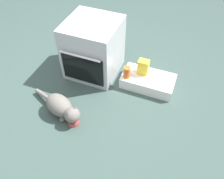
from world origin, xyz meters
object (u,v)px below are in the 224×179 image
oven (93,48)px  pantry_cabinet (148,81)px  food_bowl (74,121)px  sauce_jar (127,72)px  cat (62,107)px  snack_bag (143,67)px

oven → pantry_cabinet: size_ratio=1.11×
food_bowl → sauce_jar: 0.80m
oven → pantry_cabinet: (0.69, -0.03, -0.26)m
pantry_cabinet → food_bowl: 0.97m
oven → food_bowl: oven is taller
cat → sauce_jar: sauce_jar is taller
pantry_cabinet → sauce_jar: 0.29m
oven → cat: oven is taller
sauce_jar → snack_bag: size_ratio=0.78×
snack_bag → cat: bearing=-128.7°
oven → cat: (-0.02, -0.77, -0.21)m
oven → sauce_jar: size_ratio=4.74×
oven → pantry_cabinet: 0.74m
oven → snack_bag: 0.62m
sauce_jar → food_bowl: bearing=-114.4°
cat → sauce_jar: (0.48, 0.65, 0.09)m
pantry_cabinet → snack_bag: 0.18m
cat → snack_bag: (0.63, 0.78, 0.11)m
oven → cat: bearing=-91.2°
snack_bag → sauce_jar: bearing=-138.8°
pantry_cabinet → sauce_jar: sauce_jar is taller
pantry_cabinet → food_bowl: (-0.56, -0.80, -0.04)m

